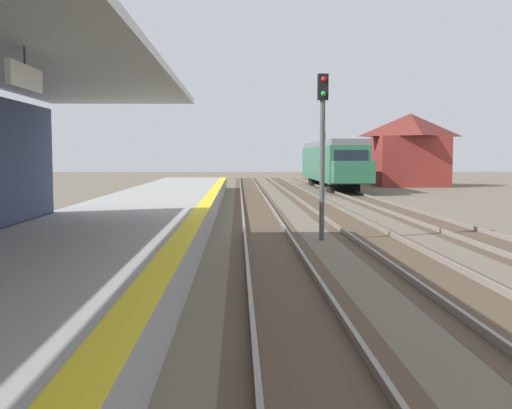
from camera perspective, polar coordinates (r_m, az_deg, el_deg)
The scene contains 6 objects.
station_platform at distance 12.15m, azimuth -18.29°, elevation -6.19°, with size 5.00×80.00×0.91m.
track_pair_nearest_platform at distance 15.68m, azimuth 1.79°, elevation -5.08°, with size 2.34×120.00×0.16m.
track_pair_middle at distance 16.25m, azimuth 13.90°, elevation -4.88°, with size 2.34×120.00×0.16m.
approaching_train at distance 51.48m, azimuth 7.00°, elevation 3.90°, with size 2.93×19.60×4.76m.
rail_signal_post at distance 19.54m, azimuth 6.15°, elevation 6.03°, with size 0.32×0.34×5.20m.
distant_trackside_house at distance 56.34m, azimuth 14.01°, elevation 5.03°, with size 6.60×5.28×6.40m.
Camera 1 is at (0.96, 4.56, 2.65)m, focal length 43.39 mm.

